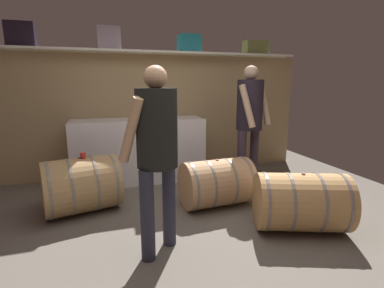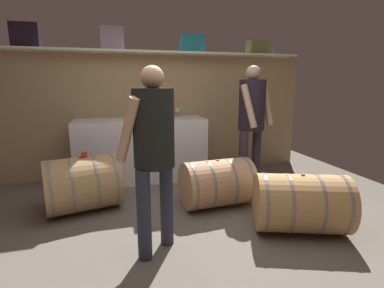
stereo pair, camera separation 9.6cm
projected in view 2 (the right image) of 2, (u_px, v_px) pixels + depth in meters
ground_plane at (178, 217)px, 3.25m from camera, size 6.31×7.90×0.02m
back_wall_panel at (155, 115)px, 4.72m from camera, size 5.11×0.10×1.91m
high_shelf_board at (154, 53)px, 4.38m from camera, size 4.70×0.40×0.03m
toolcase_black at (26, 35)px, 3.91m from camera, size 0.36×0.20×0.32m
toolcase_grey at (112, 39)px, 4.19m from camera, size 0.32×0.27×0.32m
toolcase_teal at (192, 44)px, 4.50m from camera, size 0.33×0.30×0.26m
toolcase_olive at (259, 48)px, 4.80m from camera, size 0.41×0.22×0.22m
work_cabinet at (142, 150)px, 4.41m from camera, size 1.93×0.60×0.94m
wine_bottle_dark at (163, 109)px, 4.24m from camera, size 0.08×0.08×0.34m
wine_glass at (177, 110)px, 4.67m from camera, size 0.07×0.07×0.14m
wine_barrel_near at (83, 184)px, 3.35m from camera, size 0.94×0.80×0.65m
wine_barrel_far at (217, 183)px, 3.48m from camera, size 0.86×0.63×0.58m
wine_barrel_flank at (301, 203)px, 2.87m from camera, size 1.02×0.84×0.60m
tasting_cup at (84, 154)px, 3.29m from camera, size 0.06×0.06×0.06m
winemaker_pouring at (153, 142)px, 2.39m from camera, size 0.52×0.49×1.60m
visitor_tasting at (252, 114)px, 4.00m from camera, size 0.56×0.51×1.70m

